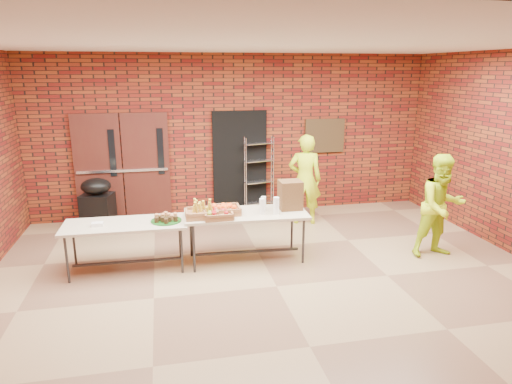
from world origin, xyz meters
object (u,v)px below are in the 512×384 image
at_px(table_left, 125,227).
at_px(covered_grill, 98,204).
at_px(table_right, 246,217).
at_px(coffee_dispenser, 290,195).
at_px(wire_rack, 259,176).
at_px(volunteer_man, 441,206).
at_px(volunteer_woman, 305,179).

xyz_separation_m(table_left, covered_grill, (-0.62, 1.90, -0.17)).
relative_size(table_right, coffee_dispenser, 4.22).
distance_m(wire_rack, volunteer_man, 3.62).
height_order(wire_rack, table_left, wire_rack).
relative_size(wire_rack, table_right, 0.83).
xyz_separation_m(wire_rack, table_right, (-0.71, -2.32, -0.09)).
xyz_separation_m(table_left, volunteer_man, (4.82, -0.46, 0.15)).
distance_m(table_right, coffee_dispenser, 0.77).
bearing_deg(coffee_dispenser, table_right, -175.18).
relative_size(table_left, table_right, 0.93).
distance_m(table_left, coffee_dispenser, 2.53).
distance_m(wire_rack, coffee_dispenser, 2.27).
xyz_separation_m(wire_rack, table_left, (-2.50, -2.32, -0.13)).
xyz_separation_m(wire_rack, covered_grill, (-3.12, -0.42, -0.30)).
bearing_deg(volunteer_woman, wire_rack, -33.97).
distance_m(coffee_dispenser, volunteer_man, 2.37).
relative_size(table_left, coffee_dispenser, 3.94).
height_order(coffee_dispenser, volunteer_woman, volunteer_woman).
distance_m(volunteer_woman, volunteer_man, 2.55).
relative_size(wire_rack, volunteer_man, 0.97).
xyz_separation_m(volunteer_woman, volunteer_man, (1.60, -1.98, -0.04)).
bearing_deg(volunteer_man, coffee_dispenser, 165.43).
bearing_deg(table_left, volunteer_woman, 26.33).
xyz_separation_m(table_left, table_right, (1.79, 0.00, 0.04)).
bearing_deg(wire_rack, volunteer_man, -62.33).
height_order(wire_rack, covered_grill, wire_rack).
height_order(volunteer_woman, volunteer_man, volunteer_woman).
bearing_deg(table_left, coffee_dispenser, 2.39).
xyz_separation_m(wire_rack, volunteer_woman, (0.72, -0.79, 0.07)).
relative_size(wire_rack, covered_grill, 1.61).
bearing_deg(table_right, table_left, -176.87).
bearing_deg(coffee_dispenser, volunteer_man, -12.65).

